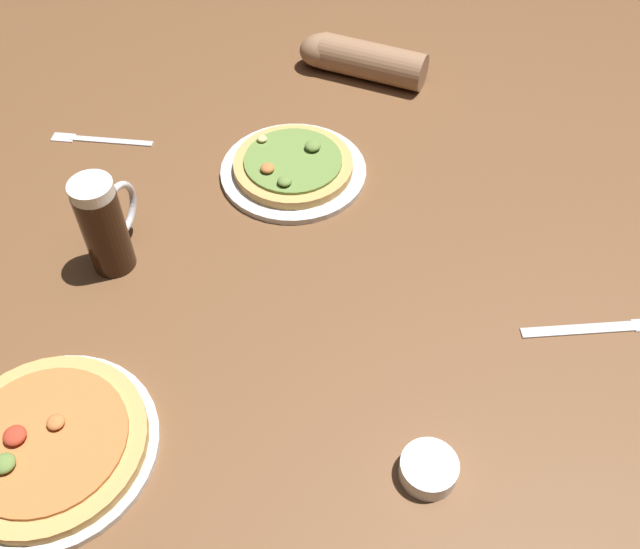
% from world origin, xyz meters
% --- Properties ---
extents(ground_plane, '(2.40, 2.40, 0.03)m').
position_xyz_m(ground_plane, '(0.00, 0.00, -0.01)').
color(ground_plane, brown).
extents(pizza_plate_near, '(0.30, 0.30, 0.05)m').
position_xyz_m(pizza_plate_near, '(-0.39, -0.27, 0.02)').
color(pizza_plate_near, silver).
rests_on(pizza_plate_near, ground_plane).
extents(pizza_plate_far, '(0.27, 0.27, 0.05)m').
position_xyz_m(pizza_plate_far, '(-0.03, 0.27, 0.02)').
color(pizza_plate_far, silver).
rests_on(pizza_plate_far, ground_plane).
extents(beer_mug_dark, '(0.08, 0.13, 0.18)m').
position_xyz_m(beer_mug_dark, '(-0.34, 0.07, 0.09)').
color(beer_mug_dark, black).
rests_on(beer_mug_dark, ground_plane).
extents(ramekin_sauce, '(0.08, 0.08, 0.03)m').
position_xyz_m(ramekin_sauce, '(0.12, -0.34, 0.02)').
color(ramekin_sauce, white).
rests_on(ramekin_sauce, ground_plane).
extents(fork_left, '(0.20, 0.06, 0.01)m').
position_xyz_m(fork_left, '(-0.41, 0.40, 0.00)').
color(fork_left, silver).
rests_on(fork_left, ground_plane).
extents(knife_right, '(0.24, 0.02, 0.01)m').
position_xyz_m(knife_right, '(0.42, -0.13, 0.00)').
color(knife_right, silver).
rests_on(knife_right, ground_plane).
extents(diner_arm, '(0.27, 0.18, 0.08)m').
position_xyz_m(diner_arm, '(0.13, 0.58, 0.04)').
color(diner_arm, '#936B4C').
rests_on(diner_arm, ground_plane).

